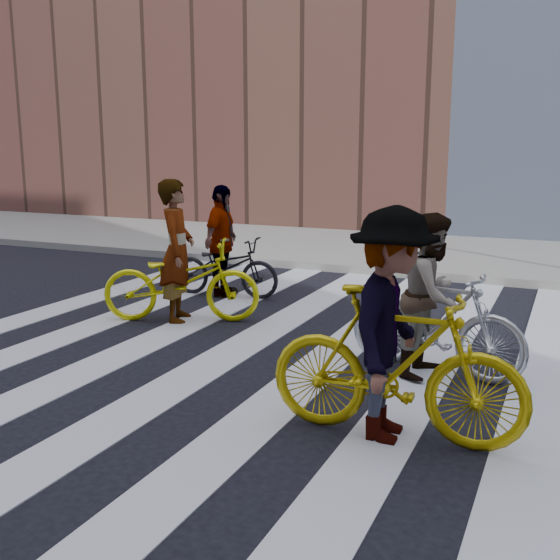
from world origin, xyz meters
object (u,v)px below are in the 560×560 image
Objects in this scene: bike_yellow_right at (396,365)px; bike_yellow_left at (181,281)px; bike_dark_rear at (225,267)px; rider_rear at (221,241)px; rider_left at (177,251)px; rider_mid at (432,295)px; bike_silver_mid at (436,322)px; rider_right at (391,325)px.

bike_yellow_left is at bearing 53.88° from bike_yellow_right.
bike_dark_rear is 1.02× the size of rider_rear.
bike_yellow_right is at bearing -146.55° from bike_yellow_left.
rider_left is at bearing -178.80° from rider_rear.
bike_yellow_right reaches higher than bike_yellow_left.
rider_mid is 0.96× the size of rider_rear.
bike_yellow_right is at bearing -170.30° from bike_silver_mid.
bike_silver_mid is (3.55, -0.73, 0.01)m from bike_yellow_left.
bike_yellow_right is at bearing -92.21° from rider_right.
rider_left is 1.01× the size of rider_right.
bike_yellow_left is at bearing 53.51° from rider_right.
bike_silver_mid is at bearing -124.04° from rider_left.
rider_mid reaches higher than bike_silver_mid.
rider_left reaches higher than rider_right.
rider_mid is at bearing -124.35° from bike_yellow_left.
rider_right reaches higher than bike_yellow_left.
rider_mid is at bearing -127.13° from rider_rear.
bike_yellow_left is at bearing 87.69° from rider_mid.
bike_yellow_right reaches higher than bike_silver_mid.
bike_silver_mid reaches higher than bike_dark_rear.
bike_yellow_left is 3.58m from rider_mid.
bike_yellow_right is at bearing -146.18° from rider_left.
bike_silver_mid is at bearing -124.19° from bike_yellow_left.
rider_rear reaches higher than bike_dark_rear.
bike_dark_rear is at bearing 67.84° from rider_mid.
rider_rear is (-3.75, 3.93, -0.07)m from rider_right.
bike_yellow_right is 1.19× the size of rider_rear.
rider_right is (-0.05, 0.00, 0.32)m from bike_yellow_right.
rider_mid is at bearing -0.19° from bike_yellow_right.
bike_silver_mid is 3.69m from rider_left.
rider_mid reaches higher than bike_yellow_right.
bike_yellow_left is 1.25× the size of rider_mid.
rider_rear is at bearing -13.71° from bike_yellow_left.
rider_right reaches higher than rider_rear.
rider_left reaches higher than rider_rear.
bike_yellow_left is 1.10× the size of rider_left.
bike_silver_mid is at bearing -3.63° from rider_right.
rider_mid is 0.89× the size of rider_right.
rider_left is at bearing 53.88° from rider_right.
bike_yellow_right is at bearing -142.27° from bike_dark_rear.
rider_left is 1.14× the size of rider_mid.
rider_left is at bearing 179.36° from bike_dark_rear.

